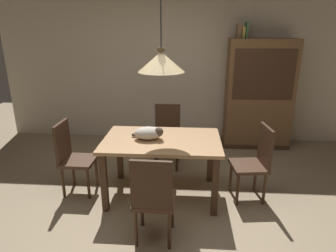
{
  "coord_description": "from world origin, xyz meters",
  "views": [
    {
      "loc": [
        0.2,
        -2.71,
        2.02
      ],
      "look_at": [
        -0.04,
        0.75,
        0.85
      ],
      "focal_mm": 31.4,
      "sensor_mm": 36.0,
      "label": 1
    }
  ],
  "objects_px": {
    "cat_sleeping": "(149,133)",
    "book_green_slim": "(246,30)",
    "chair_near_front": "(153,197)",
    "hutch_bookcase": "(258,97)",
    "dining_table": "(162,147)",
    "book_yellow_short": "(243,32)",
    "chair_left_side": "(72,155)",
    "pendant_lamp": "(161,62)",
    "chair_right_side": "(255,160)",
    "chair_far_back": "(167,133)",
    "book_brown_thick": "(239,31)"
  },
  "relations": [
    {
      "from": "dining_table",
      "to": "book_green_slim",
      "type": "height_order",
      "value": "book_green_slim"
    },
    {
      "from": "pendant_lamp",
      "to": "book_brown_thick",
      "type": "distance_m",
      "value": 2.1
    },
    {
      "from": "chair_far_back",
      "to": "hutch_bookcase",
      "type": "xyz_separation_m",
      "value": [
        1.51,
        0.89,
        0.38
      ]
    },
    {
      "from": "dining_table",
      "to": "cat_sleeping",
      "type": "xyz_separation_m",
      "value": [
        -0.15,
        -0.01,
        0.18
      ]
    },
    {
      "from": "chair_right_side",
      "to": "book_green_slim",
      "type": "xyz_separation_m",
      "value": [
        0.08,
        1.76,
        1.47
      ]
    },
    {
      "from": "dining_table",
      "to": "book_yellow_short",
      "type": "height_order",
      "value": "book_yellow_short"
    },
    {
      "from": "chair_near_front",
      "to": "book_green_slim",
      "type": "bearing_deg",
      "value": 65.35
    },
    {
      "from": "book_yellow_short",
      "to": "pendant_lamp",
      "type": "bearing_deg",
      "value": -123.31
    },
    {
      "from": "chair_near_front",
      "to": "chair_right_side",
      "type": "xyz_separation_m",
      "value": [
        1.13,
        0.89,
        0.0
      ]
    },
    {
      "from": "dining_table",
      "to": "hutch_bookcase",
      "type": "distance_m",
      "value": 2.33
    },
    {
      "from": "chair_left_side",
      "to": "chair_right_side",
      "type": "relative_size",
      "value": 1.0
    },
    {
      "from": "hutch_bookcase",
      "to": "book_green_slim",
      "type": "distance_m",
      "value": 1.13
    },
    {
      "from": "cat_sleeping",
      "to": "book_brown_thick",
      "type": "relative_size",
      "value": 1.63
    },
    {
      "from": "chair_far_back",
      "to": "book_yellow_short",
      "type": "relative_size",
      "value": 4.65
    },
    {
      "from": "cat_sleeping",
      "to": "book_green_slim",
      "type": "height_order",
      "value": "book_green_slim"
    },
    {
      "from": "hutch_bookcase",
      "to": "book_brown_thick",
      "type": "xyz_separation_m",
      "value": [
        -0.42,
        0.0,
        1.07
      ]
    },
    {
      "from": "chair_near_front",
      "to": "hutch_bookcase",
      "type": "height_order",
      "value": "hutch_bookcase"
    },
    {
      "from": "chair_right_side",
      "to": "hutch_bookcase",
      "type": "bearing_deg",
      "value": 77.74
    },
    {
      "from": "chair_near_front",
      "to": "cat_sleeping",
      "type": "xyz_separation_m",
      "value": [
        -0.15,
        0.87,
        0.32
      ]
    },
    {
      "from": "chair_far_back",
      "to": "cat_sleeping",
      "type": "height_order",
      "value": "chair_far_back"
    },
    {
      "from": "cat_sleeping",
      "to": "chair_near_front",
      "type": "bearing_deg",
      "value": -80.45
    },
    {
      "from": "dining_table",
      "to": "chair_near_front",
      "type": "bearing_deg",
      "value": -90.15
    },
    {
      "from": "dining_table",
      "to": "chair_far_back",
      "type": "distance_m",
      "value": 0.89
    },
    {
      "from": "book_yellow_short",
      "to": "chair_right_side",
      "type": "bearing_deg",
      "value": -91.05
    },
    {
      "from": "chair_near_front",
      "to": "pendant_lamp",
      "type": "distance_m",
      "value": 1.45
    },
    {
      "from": "chair_near_front",
      "to": "cat_sleeping",
      "type": "bearing_deg",
      "value": 99.55
    },
    {
      "from": "chair_near_front",
      "to": "book_yellow_short",
      "type": "relative_size",
      "value": 4.65
    },
    {
      "from": "chair_right_side",
      "to": "book_yellow_short",
      "type": "height_order",
      "value": "book_yellow_short"
    },
    {
      "from": "dining_table",
      "to": "book_yellow_short",
      "type": "bearing_deg",
      "value": 56.69
    },
    {
      "from": "chair_left_side",
      "to": "cat_sleeping",
      "type": "bearing_deg",
      "value": -0.46
    },
    {
      "from": "chair_right_side",
      "to": "chair_far_back",
      "type": "height_order",
      "value": "same"
    },
    {
      "from": "chair_left_side",
      "to": "pendant_lamp",
      "type": "distance_m",
      "value": 1.61
    },
    {
      "from": "cat_sleeping",
      "to": "book_green_slim",
      "type": "bearing_deg",
      "value": 52.5
    },
    {
      "from": "chair_right_side",
      "to": "chair_far_back",
      "type": "distance_m",
      "value": 1.42
    },
    {
      "from": "cat_sleeping",
      "to": "hutch_bookcase",
      "type": "bearing_deg",
      "value": 46.89
    },
    {
      "from": "hutch_bookcase",
      "to": "book_brown_thick",
      "type": "height_order",
      "value": "book_brown_thick"
    },
    {
      "from": "dining_table",
      "to": "book_brown_thick",
      "type": "height_order",
      "value": "book_brown_thick"
    },
    {
      "from": "cat_sleeping",
      "to": "pendant_lamp",
      "type": "xyz_separation_m",
      "value": [
        0.15,
        0.01,
        0.84
      ]
    },
    {
      "from": "chair_right_side",
      "to": "cat_sleeping",
      "type": "xyz_separation_m",
      "value": [
        -1.28,
        -0.02,
        0.32
      ]
    },
    {
      "from": "book_brown_thick",
      "to": "chair_right_side",
      "type": "bearing_deg",
      "value": -88.8
    },
    {
      "from": "book_brown_thick",
      "to": "book_green_slim",
      "type": "xyz_separation_m",
      "value": [
        0.12,
        0.0,
        0.02
      ]
    },
    {
      "from": "chair_near_front",
      "to": "book_green_slim",
      "type": "distance_m",
      "value": 3.26
    },
    {
      "from": "chair_right_side",
      "to": "cat_sleeping",
      "type": "bearing_deg",
      "value": -179.28
    },
    {
      "from": "chair_left_side",
      "to": "cat_sleeping",
      "type": "distance_m",
      "value": 1.03
    },
    {
      "from": "chair_left_side",
      "to": "chair_far_back",
      "type": "relative_size",
      "value": 1.0
    },
    {
      "from": "dining_table",
      "to": "pendant_lamp",
      "type": "xyz_separation_m",
      "value": [
        -0.0,
        0.0,
        1.01
      ]
    },
    {
      "from": "chair_near_front",
      "to": "chair_right_side",
      "type": "height_order",
      "value": "same"
    },
    {
      "from": "chair_near_front",
      "to": "chair_right_side",
      "type": "distance_m",
      "value": 1.44
    },
    {
      "from": "dining_table",
      "to": "hutch_bookcase",
      "type": "xyz_separation_m",
      "value": [
        1.51,
        1.76,
        0.24
      ]
    },
    {
      "from": "chair_left_side",
      "to": "dining_table",
      "type": "bearing_deg",
      "value": -0.05
    }
  ]
}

